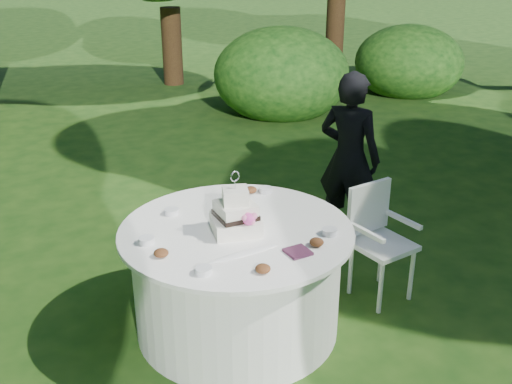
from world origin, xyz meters
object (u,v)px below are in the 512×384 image
Objects in this scene: napkins at (298,252)px; chair at (377,232)px; cake at (236,215)px; guest at (349,158)px; table at (237,278)px.

chair reaches higher than napkins.
cake is at bearing 112.72° from napkins.
chair is (0.95, 0.37, -0.26)m from napkins.
guest is 1.75× the size of chair.
guest reaches higher than napkins.
table is 0.50m from cake.
napkins is at bearing -70.76° from table.
guest is 0.98m from chair.
cake is (-0.02, -0.04, 0.50)m from table.
table is 3.70× the size of cake.
table is at bearing 86.75° from guest.
napkins is 1.05m from chair.
napkins is 0.09× the size of guest.
guest reaches higher than cake.
cake reaches higher than chair.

